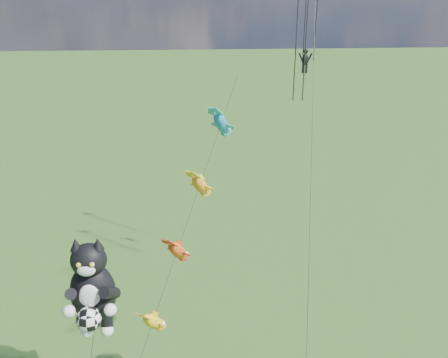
{
  "coord_description": "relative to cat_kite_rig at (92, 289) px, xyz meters",
  "views": [
    {
      "loc": [
        11.55,
        -19.32,
        24.37
      ],
      "look_at": [
        13.43,
        11.36,
        11.47
      ],
      "focal_mm": 40.0,
      "sensor_mm": 36.0,
      "label": 1
    }
  ],
  "objects": [
    {
      "name": "cat_kite_rig",
      "position": [
        0.0,
        0.0,
        0.0
      ],
      "size": [
        3.0,
        4.3,
        11.93
      ],
      "rotation": [
        0.0,
        0.0,
        -0.39
      ],
      "color": "#4E4528",
      "rests_on": "ground"
    },
    {
      "name": "parafoil_rig",
      "position": [
        13.09,
        11.07,
        11.22
      ],
      "size": [
        3.49,
        17.42,
        27.57
      ],
      "rotation": [
        0.0,
        0.0,
        -0.07
      ],
      "color": "#4E4528",
      "rests_on": "ground"
    },
    {
      "name": "fish_windsock_rig",
      "position": [
        5.08,
        5.79,
        1.01
      ],
      "size": [
        8.28,
        13.77,
        17.8
      ],
      "rotation": [
        0.0,
        0.0,
        -0.21
      ],
      "color": "#4E4528",
      "rests_on": "ground"
    }
  ]
}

